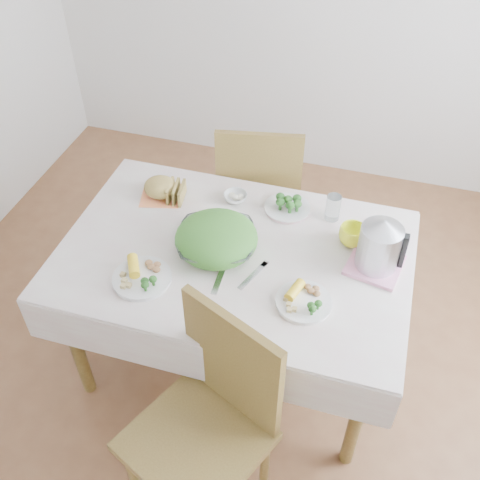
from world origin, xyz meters
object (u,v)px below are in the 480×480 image
(chair_near, at_px, (196,445))
(yellow_mug, at_px, (352,235))
(chair_far, at_px, (260,195))
(dinner_plate_left, at_px, (142,278))
(dinner_plate_right, at_px, (304,302))
(dining_table, at_px, (235,309))
(electric_kettle, at_px, (379,246))
(salad_bowl, at_px, (217,242))

(chair_near, bearing_deg, yellow_mug, 91.25)
(chair_far, height_order, dinner_plate_left, chair_far)
(chair_near, bearing_deg, dinner_plate_right, 87.49)
(dining_table, bearing_deg, electric_kettle, 8.07)
(chair_far, relative_size, electric_kettle, 4.16)
(dinner_plate_left, relative_size, dinner_plate_right, 1.09)
(salad_bowl, distance_m, dinner_plate_right, 0.47)
(salad_bowl, height_order, yellow_mug, yellow_mug)
(dinner_plate_left, bearing_deg, electric_kettle, 21.08)
(dining_table, distance_m, dinner_plate_left, 0.57)
(chair_far, xyz_separation_m, yellow_mug, (0.56, -0.57, 0.34))
(chair_far, relative_size, dinner_plate_left, 4.12)
(chair_far, relative_size, salad_bowl, 3.00)
(salad_bowl, height_order, dinner_plate_left, salad_bowl)
(chair_near, bearing_deg, dinner_plate_left, 153.93)
(salad_bowl, height_order, electric_kettle, electric_kettle)
(yellow_mug, distance_m, electric_kettle, 0.18)
(chair_near, distance_m, dinner_plate_left, 0.68)
(salad_bowl, bearing_deg, electric_kettle, 7.62)
(chair_near, xyz_separation_m, chair_far, (-0.15, 1.50, 0.00))
(chair_far, height_order, yellow_mug, chair_far)
(salad_bowl, xyz_separation_m, dinner_plate_left, (-0.24, -0.26, -0.03))
(chair_near, relative_size, electric_kettle, 4.21)
(chair_near, height_order, electric_kettle, electric_kettle)
(dinner_plate_right, relative_size, electric_kettle, 0.93)
(dinner_plate_left, distance_m, electric_kettle, 0.97)
(chair_near, height_order, dinner_plate_right, chair_near)
(dining_table, distance_m, chair_near, 0.74)
(chair_far, bearing_deg, dining_table, 85.34)
(dinner_plate_left, height_order, electric_kettle, electric_kettle)
(dining_table, height_order, chair_far, chair_far)
(dining_table, relative_size, electric_kettle, 5.80)
(dining_table, bearing_deg, yellow_mug, 22.60)
(chair_near, bearing_deg, chair_far, 120.42)
(dinner_plate_left, relative_size, electric_kettle, 1.01)
(dinner_plate_right, bearing_deg, chair_near, -117.05)
(dining_table, distance_m, electric_kettle, 0.78)
(dining_table, distance_m, yellow_mug, 0.67)
(chair_near, relative_size, salad_bowl, 3.04)
(chair_far, relative_size, dinner_plate_right, 4.48)
(salad_bowl, relative_size, electric_kettle, 1.39)
(dinner_plate_right, bearing_deg, yellow_mug, 72.13)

